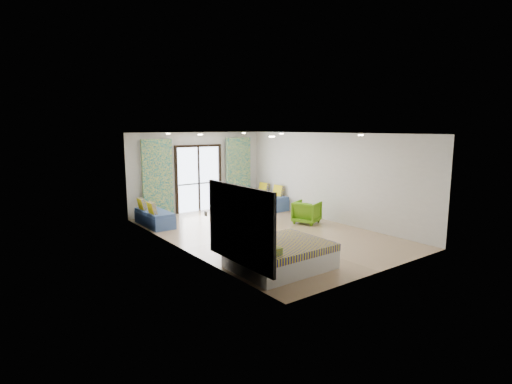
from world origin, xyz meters
TOP-DOWN VIEW (x-y plane):
  - floor at (0.00, 0.00)m, footprint 5.00×7.50m
  - ceiling at (0.00, 0.00)m, footprint 5.00×7.50m
  - wall_back at (0.00, 3.75)m, footprint 5.00×0.01m
  - wall_front at (0.00, -3.75)m, footprint 5.00×0.01m
  - wall_left at (-2.50, 0.00)m, footprint 0.01×7.50m
  - wall_right at (2.50, 0.00)m, footprint 0.01×7.50m
  - balcony_door at (0.00, 3.72)m, footprint 1.76×0.08m
  - balcony_rail at (0.00, 3.73)m, footprint 1.52×0.03m
  - curtain_left at (-1.55, 3.57)m, footprint 1.00×0.10m
  - curtain_right at (1.55, 3.57)m, footprint 1.00×0.10m
  - downlight_a at (-1.40, -2.00)m, footprint 0.12×0.12m
  - downlight_b at (1.40, -2.00)m, footprint 0.12×0.12m
  - downlight_c at (-1.40, 1.00)m, footprint 0.12×0.12m
  - downlight_d at (1.40, 1.00)m, footprint 0.12×0.12m
  - downlight_e at (-1.40, 3.00)m, footprint 0.12×0.12m
  - downlight_f at (1.40, 3.00)m, footprint 0.12×0.12m
  - headboard at (-2.46, -2.36)m, footprint 0.06×2.10m
  - switch_plate at (-2.47, -1.11)m, footprint 0.02×0.10m
  - bed at (-1.48, -2.36)m, footprint 1.90×1.55m
  - daybed_left at (-2.11, 2.60)m, footprint 0.63×1.61m
  - daybed_right at (2.12, 2.66)m, footprint 0.72×1.77m
  - coffee_table at (0.11, 1.97)m, footprint 0.71×0.71m
  - vase at (0.15, 2.04)m, footprint 0.28×0.28m
  - armchair at (1.70, 0.15)m, footprint 0.89×0.92m

SIDE VIEW (x-z plane):
  - floor at x=0.00m, z-range -0.01..0.01m
  - daybed_left at x=-2.11m, z-range -0.15..0.64m
  - daybed_right at x=2.12m, z-range -0.16..0.70m
  - bed at x=-1.48m, z-range -0.05..0.60m
  - coffee_table at x=0.11m, z-range 0.01..0.70m
  - armchair at x=1.70m, z-range 0.00..0.73m
  - vase at x=0.15m, z-range 0.40..0.61m
  - balcony_rail at x=0.00m, z-range 0.93..0.97m
  - headboard at x=-2.46m, z-range 0.30..1.80m
  - switch_plate at x=-2.47m, z-range 1.00..1.10m
  - curtain_left at x=-1.55m, z-range 0.00..2.50m
  - curtain_right at x=1.55m, z-range 0.00..2.50m
  - balcony_door at x=0.00m, z-range 0.12..2.40m
  - wall_back at x=0.00m, z-range 0.00..2.70m
  - wall_front at x=0.00m, z-range 0.00..2.70m
  - wall_left at x=-2.50m, z-range 0.00..2.70m
  - wall_right at x=2.50m, z-range 0.00..2.70m
  - downlight_a at x=-1.40m, z-range 2.66..2.68m
  - downlight_b at x=1.40m, z-range 2.66..2.68m
  - downlight_c at x=-1.40m, z-range 2.66..2.68m
  - downlight_d at x=1.40m, z-range 2.66..2.68m
  - downlight_e at x=-1.40m, z-range 2.66..2.68m
  - downlight_f at x=1.40m, z-range 2.66..2.68m
  - ceiling at x=0.00m, z-range 2.70..2.71m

